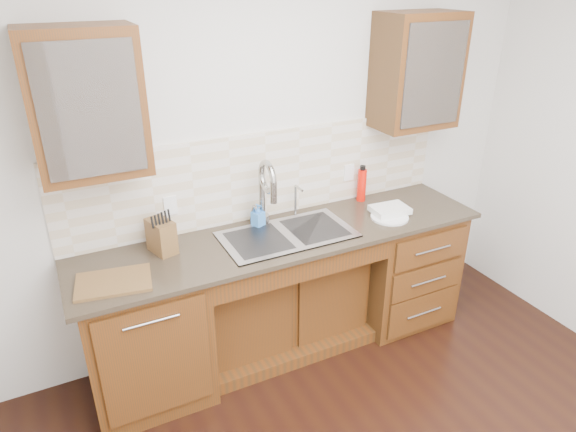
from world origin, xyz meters
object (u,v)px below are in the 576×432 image
soap_bottle (258,215)px  plate (390,217)px  cutting_board (114,282)px  knife_block (161,236)px  water_bottle (362,185)px

soap_bottle → plate: soap_bottle is taller
cutting_board → plate: bearing=0.0°
knife_block → soap_bottle: bearing=-11.8°
knife_block → plate: bearing=-25.4°
plate → cutting_board: (-1.82, -0.00, 0.00)m
water_bottle → plate: water_bottle is taller
soap_bottle → knife_block: (-0.64, -0.05, 0.02)m
plate → cutting_board: cutting_board is taller
plate → knife_block: size_ratio=1.26×
water_bottle → plate: 0.36m
plate → knife_block: 1.51m
soap_bottle → knife_block: knife_block is taller
soap_bottle → water_bottle: bearing=-18.6°
water_bottle → soap_bottle: bearing=-176.2°
soap_bottle → knife_block: 0.65m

